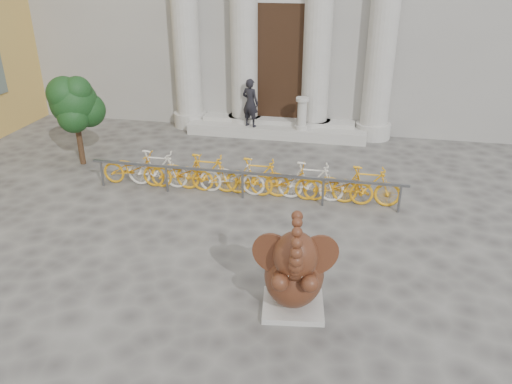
% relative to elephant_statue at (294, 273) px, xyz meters
% --- Properties ---
extents(ground, '(80.00, 80.00, 0.00)m').
position_rel_elephant_statue_xyz_m(ground, '(-1.82, -0.25, -0.76)').
color(ground, '#474442').
rests_on(ground, ground).
extents(entrance_steps, '(6.00, 1.20, 0.36)m').
position_rel_elephant_statue_xyz_m(entrance_steps, '(-1.82, 9.15, -0.58)').
color(entrance_steps, '#A8A59E').
rests_on(entrance_steps, ground).
extents(elephant_statue, '(1.38, 1.60, 2.08)m').
position_rel_elephant_statue_xyz_m(elephant_statue, '(0.00, 0.00, 0.00)').
color(elephant_statue, '#A8A59E').
rests_on(elephant_statue, ground).
extents(bike_rack, '(8.00, 0.53, 1.00)m').
position_rel_elephant_statue_xyz_m(bike_rack, '(-1.85, 4.35, -0.26)').
color(bike_rack, slate).
rests_on(bike_rack, ground).
extents(tree, '(1.50, 1.36, 2.60)m').
position_rel_elephant_statue_xyz_m(tree, '(-6.94, 5.41, 1.05)').
color(tree, '#332114').
rests_on(tree, ground).
extents(pedestrian, '(0.68, 0.56, 1.60)m').
position_rel_elephant_statue_xyz_m(pedestrian, '(-2.66, 8.82, 0.40)').
color(pedestrian, black).
rests_on(pedestrian, entrance_steps).
extents(balustrade_post, '(0.43, 0.43, 1.06)m').
position_rel_elephant_statue_xyz_m(balustrade_post, '(-0.94, 8.85, 0.09)').
color(balustrade_post, '#A8A59E').
rests_on(balustrade_post, entrance_steps).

